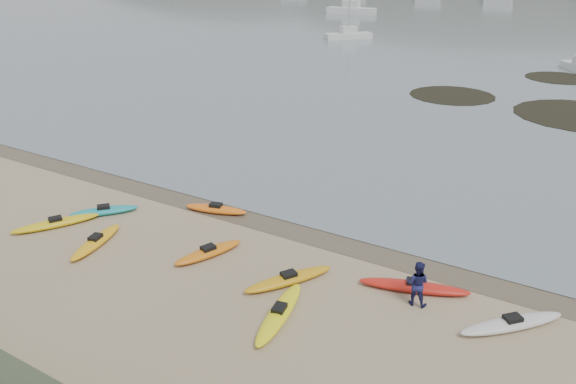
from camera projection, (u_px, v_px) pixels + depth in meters
The scene contains 6 objects.
ground at pixel (288, 222), 25.54m from camera, with size 600.00×600.00×0.00m, color tan.
wet_sand at pixel (285, 225), 25.30m from camera, with size 60.00×60.00×0.00m, color brown.
kayaks at pixel (234, 258), 22.25m from camera, with size 21.75×8.16×0.34m.
person_east at pixel (417, 283), 19.31m from camera, with size 0.81×0.63×1.67m, color navy.
kelp_mats at pixel (539, 101), 46.20m from camera, with size 18.54×21.69×0.04m.
moored_boats at pixel (572, 28), 85.35m from camera, with size 91.67×67.69×1.34m.
Camera 1 is at (11.87, -19.60, 11.36)m, focal length 35.00 mm.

